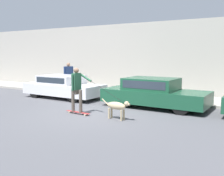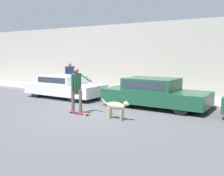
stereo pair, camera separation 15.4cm
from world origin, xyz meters
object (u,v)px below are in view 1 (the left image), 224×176
Objects in this scene: skateboarder at (77,88)px; pedestrian_with_bag at (68,75)px; dog at (117,106)px; parked_car_1 at (154,93)px; parked_car_0 at (63,87)px.

skateboarder is 6.25m from pedestrian_with_bag.
dog is 7.56m from pedestrian_with_bag.
skateboarder is at bearing -125.34° from parked_car_1.
skateboarder is at bearing -40.01° from parked_car_0.
pedestrian_with_bag reaches higher than skateboarder.
dog is at bearing -27.56° from parked_car_0.
dog is (4.83, -2.71, -0.13)m from parked_car_0.
parked_car_1 is 3.46m from skateboarder.
skateboarder reaches higher than parked_car_0.
parked_car_0 is at bearing -178.35° from parked_car_1.
dog is (-0.31, -2.71, -0.15)m from parked_car_1.
parked_car_0 is at bearing 143.62° from pedestrian_with_bag.
parked_car_0 reaches higher than dog.
parked_car_0 is 1.64× the size of skateboarder.
pedestrian_with_bag reaches higher than parked_car_1.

